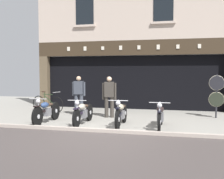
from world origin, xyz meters
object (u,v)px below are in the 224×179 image
motorcycle_center (121,113)px  tyre_sign_pole (217,92)px  salesman_left (79,94)px  shopkeeper_center (109,95)px  leaning_bicycle (47,103)px  advert_board_near (86,71)px  motorcycle_center_right (160,115)px  motorcycle_center_left (83,112)px  motorcycle_left (47,111)px

motorcycle_center → tyre_sign_pole: 4.15m
salesman_left → shopkeeper_center: 1.37m
tyre_sign_pole → leaning_bicycle: 7.28m
advert_board_near → motorcycle_center: bearing=-58.4°
salesman_left → motorcycle_center: bearing=136.2°
motorcycle_center → motorcycle_center_right: motorcycle_center is taller
motorcycle_center → advert_board_near: advert_board_near is taller
leaning_bicycle → motorcycle_center_left: bearing=61.3°
motorcycle_center → motorcycle_center_right: size_ratio=1.02×
motorcycle_left → leaning_bicycle: leaning_bicycle is taller
shopkeeper_center → leaning_bicycle: shopkeeper_center is taller
tyre_sign_pole → motorcycle_center_right: bearing=-129.2°
shopkeeper_center → leaning_bicycle: size_ratio=0.93×
shopkeeper_center → advert_board_near: (-1.87, 2.73, 0.98)m
salesman_left → motorcycle_center_left: bearing=110.5°
leaning_bicycle → salesman_left: bearing=83.0°
salesman_left → advert_board_near: advert_board_near is taller
motorcycle_center_right → leaning_bicycle: size_ratio=1.12×
advert_board_near → leaning_bicycle: size_ratio=0.56×
advert_board_near → motorcycle_center_right: bearing=-48.0°
motorcycle_left → shopkeeper_center: 2.53m
advert_board_near → leaning_bicycle: (-1.28, -1.79, -1.49)m
salesman_left → shopkeeper_center: bearing=167.5°
salesman_left → motorcycle_center_right: bearing=147.6°
motorcycle_center_right → shopkeeper_center: size_ratio=1.20×
motorcycle_left → motorcycle_center_left: motorcycle_left is taller
shopkeeper_center → motorcycle_center_right: bearing=133.0°
advert_board_near → salesman_left: bearing=-78.5°
salesman_left → leaning_bicycle: bearing=-26.4°
motorcycle_center_left → advert_board_near: size_ratio=2.04×
motorcycle_center → tyre_sign_pole: bearing=-145.3°
motorcycle_center_left → advert_board_near: 4.75m
motorcycle_center_right → advert_board_near: advert_board_near is taller
motorcycle_left → motorcycle_center: 2.67m
shopkeeper_center → tyre_sign_pole: bearing=-177.1°
motorcycle_left → leaning_bicycle: 2.87m
motorcycle_center_right → motorcycle_center: bearing=-3.0°
motorcycle_center_left → shopkeeper_center: shopkeeper_center is taller
leaning_bicycle → motorcycle_center: bearing=72.7°
motorcycle_left → motorcycle_center_right: bearing=179.5°
leaning_bicycle → motorcycle_left: bearing=41.6°
advert_board_near → tyre_sign_pole: bearing=-17.6°
motorcycle_left → salesman_left: bearing=-106.1°
motorcycle_center_left → motorcycle_center: bearing=179.2°
motorcycle_center_left → shopkeeper_center: 1.74m
shopkeeper_center → advert_board_near: size_ratio=1.66×
motorcycle_center_left → motorcycle_center_right: 2.62m
motorcycle_center → shopkeeper_center: size_ratio=1.23×
motorcycle_left → shopkeeper_center: bearing=-139.2°
motorcycle_center_right → salesman_left: 3.93m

